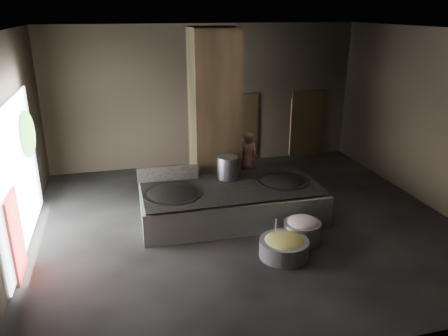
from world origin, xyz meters
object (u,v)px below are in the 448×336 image
object	(u,v)px
veg_basin	(284,248)
stock_pot	(228,167)
cook	(247,159)
wok_right	(282,184)
wok_left	(173,196)
hearth_platform	(231,203)
meat_basin	(302,231)

from	to	relation	value
veg_basin	stock_pot	bearing A→B (deg)	101.84
cook	veg_basin	distance (m)	4.01
veg_basin	cook	bearing A→B (deg)	84.30
cook	wok_right	bearing A→B (deg)	99.16
wok_left	cook	world-z (taller)	cook
wok_left	hearth_platform	bearing A→B (deg)	1.97
stock_pot	wok_left	bearing A→B (deg)	-158.20
wok_left	wok_right	bearing A→B (deg)	2.05
cook	meat_basin	size ratio (longest dim) A/B	1.98
veg_basin	wok_right	bearing A→B (deg)	70.09
wok_left	stock_pot	size ratio (longest dim) A/B	2.42
hearth_platform	cook	size ratio (longest dim) A/B	2.69
wok_left	veg_basin	xyz separation A→B (m)	(2.04, -1.99, -0.56)
wok_right	hearth_platform	bearing A→B (deg)	-177.88
hearth_platform	stock_pot	world-z (taller)	stock_pot
stock_pot	meat_basin	size ratio (longest dim) A/B	0.69
hearth_platform	meat_basin	xyz separation A→B (m)	(1.23, -1.52, -0.16)
wok_right	veg_basin	bearing A→B (deg)	-109.91
hearth_platform	veg_basin	xyz separation A→B (m)	(0.59, -2.04, -0.19)
hearth_platform	wok_right	bearing A→B (deg)	3.66
stock_pot	cook	world-z (taller)	cook
stock_pot	cook	bearing A→B (deg)	55.34
meat_basin	stock_pot	bearing A→B (deg)	119.83
hearth_platform	veg_basin	world-z (taller)	hearth_platform
wok_right	meat_basin	size ratio (longest dim) A/B	1.56
wok_right	wok_left	bearing A→B (deg)	-177.95
stock_pot	veg_basin	world-z (taller)	stock_pot
hearth_platform	wok_left	bearing A→B (deg)	-176.49
wok_left	stock_pot	bearing A→B (deg)	21.80
cook	wok_left	bearing A→B (deg)	36.81
meat_basin	hearth_platform	bearing A→B (deg)	129.16
wok_right	stock_pot	world-z (taller)	stock_pot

